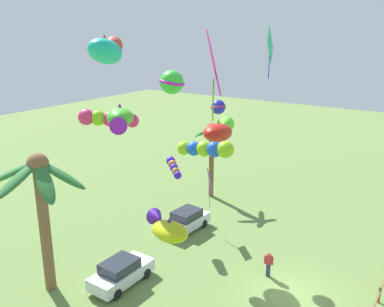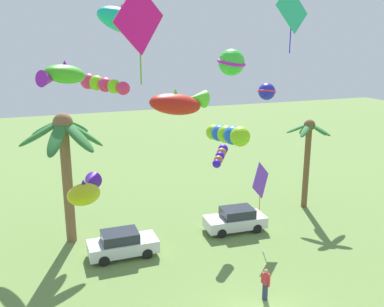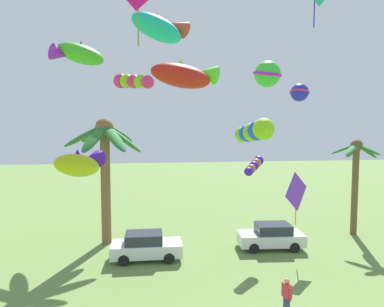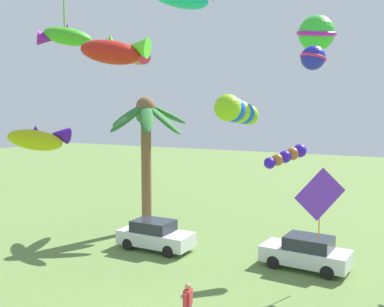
{
  "view_description": "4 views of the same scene",
  "coord_description": "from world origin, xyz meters",
  "px_view_note": "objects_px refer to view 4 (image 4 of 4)",
  "views": [
    {
      "loc": [
        -19.41,
        -6.43,
        13.96
      ],
      "look_at": [
        -1.3,
        5.78,
        7.5
      ],
      "focal_mm": 38.94,
      "sensor_mm": 36.0,
      "label": 1
    },
    {
      "loc": [
        -8.68,
        -13.65,
        11.92
      ],
      "look_at": [
        -0.65,
        7.31,
        6.01
      ],
      "focal_mm": 40.15,
      "sensor_mm": 36.0,
      "label": 2
    },
    {
      "loc": [
        -4.26,
        -10.18,
        7.39
      ],
      "look_at": [
        -2.04,
        6.93,
        6.04
      ],
      "focal_mm": 31.89,
      "sensor_mm": 36.0,
      "label": 3
    },
    {
      "loc": [
        7.51,
        -10.41,
        7.29
      ],
      "look_at": [
        -1.44,
        6.9,
        5.27
      ],
      "focal_mm": 41.49,
      "sensor_mm": 36.0,
      "label": 4
    }
  ],
  "objects_px": {
    "palm_tree_1": "(146,131)",
    "parked_car_1": "(306,252)",
    "kite_fish_1": "(115,51)",
    "kite_tube_8": "(238,111)",
    "spectator_0": "(188,306)",
    "kite_fish_3": "(39,139)",
    "kite_ball_10": "(316,33)",
    "kite_tube_7": "(140,57)",
    "parked_car_0": "(155,235)",
    "kite_diamond_0": "(320,195)",
    "kite_ball_11": "(313,58)",
    "kite_tube_6": "(287,156)",
    "kite_fish_9": "(65,37)"
  },
  "relations": [
    {
      "from": "parked_car_0",
      "to": "kite_fish_9",
      "type": "distance_m",
      "value": 10.67
    },
    {
      "from": "kite_tube_6",
      "to": "kite_fish_9",
      "type": "bearing_deg",
      "value": -155.59
    },
    {
      "from": "kite_ball_11",
      "to": "kite_diamond_0",
      "type": "bearing_deg",
      "value": 69.27
    },
    {
      "from": "parked_car_1",
      "to": "kite_tube_6",
      "type": "bearing_deg",
      "value": 166.96
    },
    {
      "from": "spectator_0",
      "to": "kite_tube_7",
      "type": "bearing_deg",
      "value": 133.29
    },
    {
      "from": "kite_tube_7",
      "to": "kite_tube_8",
      "type": "xyz_separation_m",
      "value": [
        6.02,
        -2.09,
        -2.64
      ]
    },
    {
      "from": "parked_car_1",
      "to": "kite_fish_3",
      "type": "xyz_separation_m",
      "value": [
        -9.99,
        -6.06,
        5.22
      ]
    },
    {
      "from": "kite_diamond_0",
      "to": "kite_fish_9",
      "type": "relative_size",
      "value": 1.21
    },
    {
      "from": "kite_tube_7",
      "to": "parked_car_1",
      "type": "bearing_deg",
      "value": 6.93
    },
    {
      "from": "parked_car_1",
      "to": "kite_tube_7",
      "type": "distance_m",
      "value": 12.25
    },
    {
      "from": "parked_car_0",
      "to": "spectator_0",
      "type": "height_order",
      "value": "spectator_0"
    },
    {
      "from": "kite_tube_8",
      "to": "kite_ball_10",
      "type": "xyz_separation_m",
      "value": [
        2.15,
        4.15,
        3.49
      ]
    },
    {
      "from": "parked_car_1",
      "to": "kite_fish_1",
      "type": "distance_m",
      "value": 12.13
    },
    {
      "from": "parked_car_0",
      "to": "kite_tube_8",
      "type": "bearing_deg",
      "value": -23.25
    },
    {
      "from": "parked_car_0",
      "to": "kite_tube_6",
      "type": "distance_m",
      "value": 7.89
    },
    {
      "from": "parked_car_1",
      "to": "kite_fish_9",
      "type": "height_order",
      "value": "kite_fish_9"
    },
    {
      "from": "kite_fish_9",
      "to": "kite_ball_10",
      "type": "relative_size",
      "value": 1.0
    },
    {
      "from": "kite_tube_6",
      "to": "kite_ball_10",
      "type": "relative_size",
      "value": 0.77
    },
    {
      "from": "parked_car_1",
      "to": "kite_tube_8",
      "type": "distance_m",
      "value": 7.44
    },
    {
      "from": "palm_tree_1",
      "to": "kite_tube_7",
      "type": "height_order",
      "value": "kite_tube_7"
    },
    {
      "from": "kite_fish_1",
      "to": "kite_tube_8",
      "type": "height_order",
      "value": "kite_fish_1"
    },
    {
      "from": "kite_diamond_0",
      "to": "kite_ball_11",
      "type": "distance_m",
      "value": 5.51
    },
    {
      "from": "kite_fish_3",
      "to": "kite_ball_11",
      "type": "bearing_deg",
      "value": 19.93
    },
    {
      "from": "parked_car_0",
      "to": "kite_fish_1",
      "type": "bearing_deg",
      "value": -73.04
    },
    {
      "from": "spectator_0",
      "to": "kite_ball_11",
      "type": "bearing_deg",
      "value": 62.43
    },
    {
      "from": "spectator_0",
      "to": "kite_fish_3",
      "type": "distance_m",
      "value": 9.48
    },
    {
      "from": "kite_diamond_0",
      "to": "kite_tube_6",
      "type": "height_order",
      "value": "kite_tube_6"
    },
    {
      "from": "palm_tree_1",
      "to": "kite_ball_11",
      "type": "xyz_separation_m",
      "value": [
        10.63,
        -4.51,
        3.25
      ]
    },
    {
      "from": "parked_car_0",
      "to": "kite_fish_3",
      "type": "xyz_separation_m",
      "value": [
        -2.42,
        -5.28,
        5.22
      ]
    },
    {
      "from": "kite_tube_6",
      "to": "spectator_0",
      "type": "bearing_deg",
      "value": -98.2
    },
    {
      "from": "parked_car_0",
      "to": "kite_tube_6",
      "type": "bearing_deg",
      "value": 8.9
    },
    {
      "from": "kite_fish_3",
      "to": "kite_ball_10",
      "type": "relative_size",
      "value": 1.16
    },
    {
      "from": "kite_tube_7",
      "to": "kite_tube_8",
      "type": "relative_size",
      "value": 0.64
    },
    {
      "from": "kite_fish_3",
      "to": "parked_car_0",
      "type": "bearing_deg",
      "value": 65.34
    },
    {
      "from": "kite_tube_6",
      "to": "kite_diamond_0",
      "type": "bearing_deg",
      "value": -43.14
    },
    {
      "from": "parked_car_1",
      "to": "kite_fish_1",
      "type": "bearing_deg",
      "value": -134.24
    },
    {
      "from": "kite_tube_8",
      "to": "kite_ball_10",
      "type": "relative_size",
      "value": 1.52
    },
    {
      "from": "kite_fish_3",
      "to": "kite_tube_8",
      "type": "height_order",
      "value": "kite_tube_8"
    },
    {
      "from": "kite_fish_1",
      "to": "kite_ball_10",
      "type": "distance_m",
      "value": 9.36
    },
    {
      "from": "palm_tree_1",
      "to": "kite_fish_9",
      "type": "bearing_deg",
      "value": -92.52
    },
    {
      "from": "parked_car_1",
      "to": "kite_fish_1",
      "type": "xyz_separation_m",
      "value": [
        -5.94,
        -6.1,
        8.65
      ]
    },
    {
      "from": "parked_car_1",
      "to": "kite_tube_8",
      "type": "height_order",
      "value": "kite_tube_8"
    },
    {
      "from": "parked_car_1",
      "to": "kite_fish_1",
      "type": "height_order",
      "value": "kite_fish_1"
    },
    {
      "from": "kite_tube_6",
      "to": "kite_fish_9",
      "type": "xyz_separation_m",
      "value": [
        -9.3,
        -4.22,
        5.46
      ]
    },
    {
      "from": "palm_tree_1",
      "to": "parked_car_1",
      "type": "xyz_separation_m",
      "value": [
        10.07,
        -2.27,
        -5.2
      ]
    },
    {
      "from": "kite_diamond_0",
      "to": "spectator_0",
      "type": "bearing_deg",
      "value": -116.78
    },
    {
      "from": "kite_fish_3",
      "to": "kite_tube_7",
      "type": "distance_m",
      "value": 6.59
    },
    {
      "from": "spectator_0",
      "to": "kite_tube_8",
      "type": "height_order",
      "value": "kite_tube_8"
    },
    {
      "from": "parked_car_0",
      "to": "spectator_0",
      "type": "distance_m",
      "value": 8.57
    },
    {
      "from": "kite_tube_7",
      "to": "kite_tube_6",
      "type": "bearing_deg",
      "value": 9.81
    }
  ]
}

